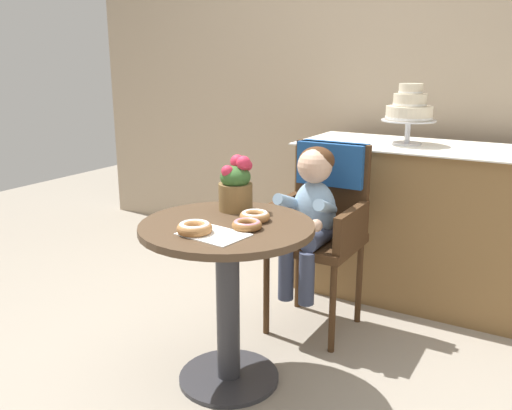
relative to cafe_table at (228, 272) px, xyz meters
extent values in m
plane|color=gray|center=(0.00, 0.00, -0.51)|extent=(8.00, 8.00, 0.00)
cube|color=tan|center=(0.00, 1.85, 0.84)|extent=(4.80, 0.10, 2.70)
cylinder|color=#4C3826|center=(0.00, 0.00, 0.20)|extent=(0.72, 0.72, 0.03)
cylinder|color=#333338|center=(0.00, 0.00, -0.16)|extent=(0.10, 0.10, 0.69)
cylinder|color=#333338|center=(0.00, 0.00, -0.50)|extent=(0.44, 0.44, 0.02)
cube|color=#472D19|center=(0.12, 0.63, -0.04)|extent=(0.42, 0.42, 0.04)
cube|color=#472D19|center=(0.12, 0.82, 0.22)|extent=(0.40, 0.04, 0.46)
cube|color=#472D19|center=(-0.07, 0.63, 0.08)|extent=(0.04, 0.38, 0.18)
cube|color=#472D19|center=(0.31, 0.63, 0.08)|extent=(0.04, 0.38, 0.18)
cube|color=#1E4C8C|center=(0.12, 0.82, 0.34)|extent=(0.36, 0.11, 0.22)
cylinder|color=#472D19|center=(-0.06, 0.45, -0.28)|extent=(0.03, 0.03, 0.45)
cylinder|color=#472D19|center=(0.30, 0.45, -0.28)|extent=(0.03, 0.03, 0.45)
cylinder|color=#472D19|center=(-0.06, 0.81, -0.28)|extent=(0.03, 0.03, 0.45)
cylinder|color=#472D19|center=(0.30, 0.81, -0.28)|extent=(0.03, 0.03, 0.45)
ellipsoid|color=#8CADCC|center=(0.12, 0.61, 0.14)|extent=(0.22, 0.16, 0.30)
sphere|color=#E0B293|center=(0.12, 0.60, 0.36)|extent=(0.17, 0.17, 0.17)
ellipsoid|color=#4C2D19|center=(0.12, 0.62, 0.38)|extent=(0.17, 0.17, 0.14)
cylinder|color=#8CADCC|center=(0.02, 0.52, 0.19)|extent=(0.08, 0.23, 0.13)
sphere|color=#E0B293|center=(0.03, 0.44, 0.12)|extent=(0.06, 0.06, 0.06)
cylinder|color=#8CADCC|center=(0.21, 0.52, 0.19)|extent=(0.08, 0.23, 0.13)
sphere|color=#E0B293|center=(0.20, 0.44, 0.12)|extent=(0.06, 0.06, 0.06)
cylinder|color=#3F4760|center=(0.06, 0.53, 0.03)|extent=(0.09, 0.22, 0.09)
cylinder|color=#3F4760|center=(0.06, 0.42, -0.14)|extent=(0.08, 0.08, 0.26)
cylinder|color=#3F4760|center=(0.17, 0.53, 0.03)|extent=(0.09, 0.22, 0.09)
cylinder|color=#3F4760|center=(0.17, 0.42, -0.14)|extent=(0.08, 0.08, 0.26)
cube|color=white|center=(0.04, -0.15, 0.21)|extent=(0.27, 0.21, 0.00)
torus|color=#936033|center=(0.11, -0.02, 0.23)|extent=(0.12, 0.12, 0.03)
torus|color=pink|center=(0.11, -0.02, 0.24)|extent=(0.11, 0.11, 0.02)
torus|color=#AD7542|center=(0.08, 0.09, 0.23)|extent=(0.13, 0.13, 0.04)
torus|color=white|center=(0.08, 0.09, 0.24)|extent=(0.11, 0.11, 0.02)
torus|color=#AD7542|center=(-0.03, -0.17, 0.23)|extent=(0.14, 0.14, 0.04)
torus|color=white|center=(-0.03, -0.17, 0.24)|extent=(0.12, 0.12, 0.02)
cylinder|color=brown|center=(-0.08, 0.19, 0.27)|extent=(0.15, 0.15, 0.12)
ellipsoid|color=#38662D|center=(-0.08, 0.19, 0.36)|extent=(0.14, 0.14, 0.10)
sphere|color=#D82D4C|center=(-0.04, 0.20, 0.43)|extent=(0.06, 0.06, 0.06)
sphere|color=#D82D4C|center=(-0.04, 0.23, 0.41)|extent=(0.05, 0.05, 0.05)
sphere|color=#D82D4C|center=(-0.08, 0.22, 0.42)|extent=(0.06, 0.06, 0.06)
sphere|color=#D82D4C|center=(-0.10, 0.20, 0.37)|extent=(0.06, 0.06, 0.06)
sphere|color=#D82D4C|center=(-0.11, 0.18, 0.35)|extent=(0.05, 0.05, 0.05)
sphere|color=#D82D4C|center=(-0.09, 0.15, 0.39)|extent=(0.05, 0.05, 0.05)
sphere|color=#D82D4C|center=(-0.06, 0.17, 0.37)|extent=(0.06, 0.06, 0.06)
cube|color=olive|center=(0.55, 1.30, -0.06)|extent=(1.50, 0.56, 0.90)
cube|color=white|center=(0.55, 1.30, 0.39)|extent=(1.56, 0.62, 0.01)
cylinder|color=silver|center=(0.36, 1.30, 0.40)|extent=(0.16, 0.16, 0.01)
cylinder|color=silver|center=(0.36, 1.30, 0.46)|extent=(0.03, 0.03, 0.12)
cylinder|color=silver|center=(0.36, 1.30, 0.53)|extent=(0.30, 0.30, 0.01)
cylinder|color=beige|center=(0.36, 1.30, 0.57)|extent=(0.26, 0.25, 0.08)
cylinder|color=white|center=(0.36, 1.30, 0.54)|extent=(0.26, 0.26, 0.01)
cylinder|color=beige|center=(0.36, 1.30, 0.64)|extent=(0.18, 0.18, 0.07)
cylinder|color=white|center=(0.36, 1.30, 0.61)|extent=(0.19, 0.19, 0.01)
cylinder|color=beige|center=(0.36, 1.30, 0.70)|extent=(0.13, 0.13, 0.06)
cylinder|color=white|center=(0.36, 1.30, 0.68)|extent=(0.13, 0.13, 0.01)
camera|label=1|loc=(1.17, -1.76, 0.86)|focal=38.03mm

